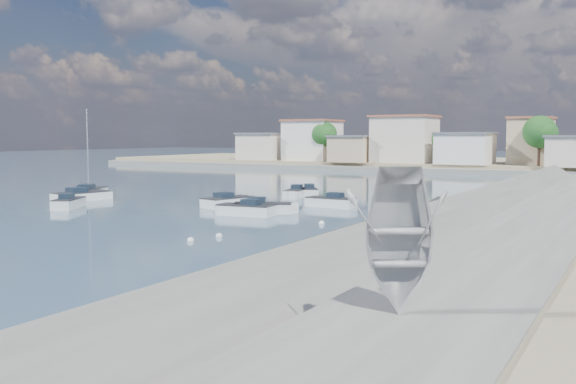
% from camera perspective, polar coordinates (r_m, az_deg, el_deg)
% --- Properties ---
extents(ground, '(400.00, 400.00, 0.00)m').
position_cam_1_polar(ground, '(76.74, 11.77, 0.34)').
color(ground, '#325064').
rests_on(ground, ground).
extents(seawall_walkway, '(5.00, 90.00, 1.80)m').
position_cam_1_polar(seawall_walkway, '(46.43, 23.47, -1.85)').
color(seawall_walkway, slate).
rests_on(seawall_walkway, ground).
extents(breakwater, '(2.00, 31.02, 0.35)m').
position_cam_1_polar(breakwater, '(48.77, 9.72, -2.06)').
color(breakwater, black).
rests_on(breakwater, ground).
extents(far_shore_land, '(160.00, 40.00, 1.40)m').
position_cam_1_polar(far_shore_land, '(127.15, 18.94, 2.30)').
color(far_shore_land, gray).
rests_on(far_shore_land, ground).
extents(far_shore_quay, '(160.00, 2.50, 0.80)m').
position_cam_1_polar(far_shore_quay, '(106.61, 16.86, 1.72)').
color(far_shore_quay, slate).
rests_on(far_shore_quay, ground).
extents(far_town, '(113.01, 12.80, 8.35)m').
position_cam_1_polar(far_town, '(110.53, 23.04, 4.00)').
color(far_town, beige).
rests_on(far_town, far_shore_land).
extents(shore_trees, '(74.56, 38.32, 7.92)m').
position_cam_1_polar(shore_trees, '(102.09, 21.17, 4.73)').
color(shore_trees, '#38281E').
rests_on(shore_trees, ground).
extents(motorboat_a, '(3.29, 4.42, 1.48)m').
position_cam_1_polar(motorboat_a, '(57.66, -18.84, -0.96)').
color(motorboat_a, white).
rests_on(motorboat_a, ground).
extents(motorboat_b, '(2.94, 5.37, 1.48)m').
position_cam_1_polar(motorboat_b, '(55.80, -5.18, -0.91)').
color(motorboat_b, white).
rests_on(motorboat_b, ground).
extents(motorboat_c, '(4.81, 1.83, 1.48)m').
position_cam_1_polar(motorboat_c, '(55.39, 3.63, -0.94)').
color(motorboat_c, white).
rests_on(motorboat_c, ground).
extents(motorboat_d, '(5.03, 2.30, 1.48)m').
position_cam_1_polar(motorboat_d, '(49.65, -4.01, -1.63)').
color(motorboat_d, white).
rests_on(motorboat_d, ground).
extents(motorboat_e, '(3.08, 6.21, 1.48)m').
position_cam_1_polar(motorboat_e, '(63.92, -17.62, -0.37)').
color(motorboat_e, white).
rests_on(motorboat_e, ground).
extents(motorboat_f, '(3.39, 3.99, 1.48)m').
position_cam_1_polar(motorboat_f, '(65.45, 1.84, -0.02)').
color(motorboat_f, white).
rests_on(motorboat_f, ground).
extents(motorboat_g, '(2.43, 4.53, 1.48)m').
position_cam_1_polar(motorboat_g, '(63.44, 0.63, -0.17)').
color(motorboat_g, white).
rests_on(motorboat_g, ground).
extents(motorboat_h, '(4.98, 3.70, 1.48)m').
position_cam_1_polar(motorboat_h, '(50.78, -1.98, -1.47)').
color(motorboat_h, white).
rests_on(motorboat_h, ground).
extents(sailboat, '(4.42, 6.35, 9.00)m').
position_cam_1_polar(sailboat, '(67.96, -17.21, -0.02)').
color(sailboat, white).
rests_on(sailboat, ground).
extents(mooring_buoys, '(12.07, 34.13, 0.41)m').
position_cam_1_polar(mooring_buoys, '(50.35, 5.77, -1.93)').
color(mooring_buoys, white).
rests_on(mooring_buoys, ground).
extents(overturned_dinghy, '(4.02, 3.34, 0.69)m').
position_cam_1_polar(overturned_dinghy, '(16.01, 9.66, -9.38)').
color(overturned_dinghy, '#A5A8AD').
rests_on(overturned_dinghy, seawall_walkway).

